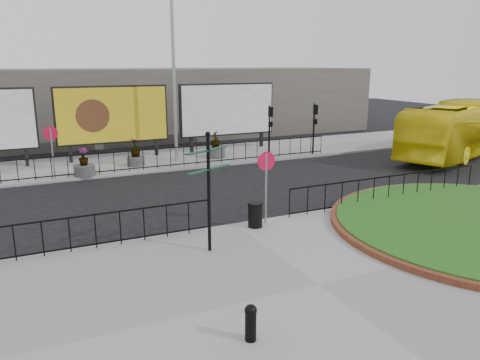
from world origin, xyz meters
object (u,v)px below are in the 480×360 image
lamp_post (174,74)px  billboard_mid (113,115)px  bus (458,129)px  planter_b (136,156)px  bollard (251,321)px  litter_bin (255,215)px  planter_a (84,167)px  planter_c (216,148)px  fingerpost_sign (209,180)px

lamp_post → billboard_mid: bearing=146.7°
billboard_mid → lamp_post: (3.01, -1.97, 2.23)m
bus → planter_b: bus is taller
billboard_mid → bollard: size_ratio=8.08×
billboard_mid → bollard: bearing=-93.2°
litter_bin → planter_a: planter_a is taller
billboard_mid → bus: bearing=-21.4°
lamp_post → planter_b: 4.81m
bus → planter_c: (-13.34, 5.25, -0.97)m
lamp_post → fingerpost_sign: 13.47m
lamp_post → fingerpost_sign: bearing=-103.7°
billboard_mid → fingerpost_sign: billboard_mid is taller
litter_bin → planter_c: 12.00m
bollard → planter_b: bearing=84.3°
planter_c → planter_b: bearing=-176.4°
fingerpost_sign → bollard: size_ratio=4.54×
litter_bin → planter_c: size_ratio=0.54×
litter_bin → bus: bus is taller
billboard_mid → planter_a: billboard_mid is taller
bollard → litter_bin: (3.07, 5.81, 0.01)m
planter_b → bollard: bearing=-95.7°
lamp_post → planter_b: bearing=-171.2°
billboard_mid → planter_c: (5.33, -2.05, -1.95)m
planter_a → planter_c: (7.48, 1.53, 0.09)m
bus → planter_b: bearing=52.9°
bus → planter_c: bearing=46.7°
litter_bin → bus: size_ratio=0.07×
litter_bin → planter_c: planter_c is taller
planter_a → bus: bearing=-10.2°
fingerpost_sign → litter_bin: 2.97m
bus → planter_c: bus is taller
billboard_mid → lamp_post: lamp_post is taller
planter_c → billboard_mid: bearing=159.0°
bollard → planter_a: planter_a is taller
planter_a → lamp_post: bearing=17.3°
fingerpost_sign → planter_b: (0.75, 12.47, -1.56)m
billboard_mid → litter_bin: billboard_mid is taller
planter_b → planter_c: (4.70, 0.29, -0.01)m
litter_bin → bus: (16.67, 6.27, 1.07)m
billboard_mid → fingerpost_sign: (-0.12, -14.81, -0.38)m
planter_a → billboard_mid: bearing=59.0°
billboard_mid → planter_a: (-2.15, -3.57, -2.03)m
billboard_mid → fingerpost_sign: bearing=-90.5°
lamp_post → planter_a: (-5.15, -1.60, -4.26)m
billboard_mid → fingerpost_sign: size_ratio=1.78×
lamp_post → planter_a: size_ratio=6.75×
bollard → planter_a: 15.85m
bus → planter_a: 21.17m
billboard_mid → planter_c: bearing=-21.0°
bus → planter_a: bus is taller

